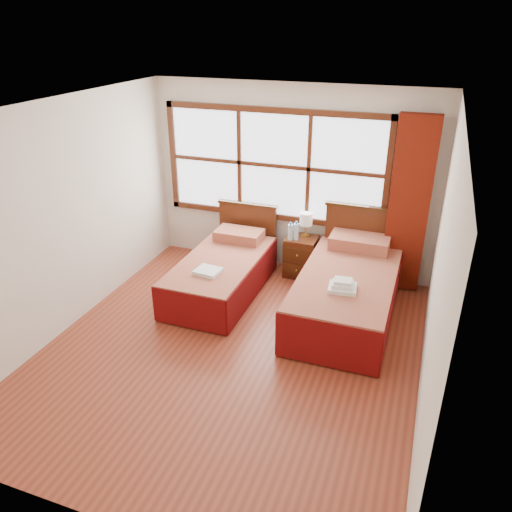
% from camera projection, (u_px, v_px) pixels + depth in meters
% --- Properties ---
extents(floor, '(4.50, 4.50, 0.00)m').
position_uv_depth(floor, '(231.00, 350.00, 5.55)').
color(floor, brown).
rests_on(floor, ground).
extents(ceiling, '(4.50, 4.50, 0.00)m').
position_uv_depth(ceiling, '(225.00, 110.00, 4.42)').
color(ceiling, white).
rests_on(ceiling, wall_back).
extents(wall_back, '(4.00, 0.00, 4.00)m').
position_uv_depth(wall_back, '(291.00, 180.00, 6.89)').
color(wall_back, silver).
rests_on(wall_back, floor).
extents(wall_left, '(0.00, 4.50, 4.50)m').
position_uv_depth(wall_left, '(64.00, 218.00, 5.60)').
color(wall_left, silver).
rests_on(wall_left, floor).
extents(wall_right, '(0.00, 4.50, 4.50)m').
position_uv_depth(wall_right, '(439.00, 275.00, 4.37)').
color(wall_right, silver).
rests_on(wall_right, floor).
extents(window, '(3.16, 0.06, 1.56)m').
position_uv_depth(window, '(274.00, 165.00, 6.85)').
color(window, white).
rests_on(window, wall_back).
extents(curtain, '(0.50, 0.16, 2.30)m').
position_uv_depth(curtain, '(409.00, 206.00, 6.34)').
color(curtain, maroon).
rests_on(curtain, wall_back).
extents(bed_left, '(0.97, 1.99, 0.93)m').
position_uv_depth(bed_left, '(223.00, 272.00, 6.63)').
color(bed_left, '#40230D').
rests_on(bed_left, floor).
extents(bed_right, '(1.12, 2.18, 1.09)m').
position_uv_depth(bed_right, '(348.00, 290.00, 6.09)').
color(bed_right, '#40230D').
rests_on(bed_right, floor).
extents(nightstand, '(0.43, 0.43, 0.57)m').
position_uv_depth(nightstand, '(301.00, 257.00, 7.04)').
color(nightstand, '#4F2311').
rests_on(nightstand, floor).
extents(towels_left, '(0.33, 0.29, 0.05)m').
position_uv_depth(towels_left, '(208.00, 271.00, 6.13)').
color(towels_left, white).
rests_on(towels_left, bed_left).
extents(towels_right, '(0.34, 0.30, 0.13)m').
position_uv_depth(towels_right, '(343.00, 286.00, 5.56)').
color(towels_right, white).
rests_on(towels_right, bed_right).
extents(lamp, '(0.17, 0.17, 0.34)m').
position_uv_depth(lamp, '(306.00, 220.00, 6.88)').
color(lamp, gold).
rests_on(lamp, nightstand).
extents(bottle_near, '(0.07, 0.07, 0.25)m').
position_uv_depth(bottle_near, '(290.00, 232.00, 6.82)').
color(bottle_near, '#C2E9FA').
rests_on(bottle_near, nightstand).
extents(bottle_far, '(0.07, 0.07, 0.26)m').
position_uv_depth(bottle_far, '(296.00, 231.00, 6.82)').
color(bottle_far, '#C2E9FA').
rests_on(bottle_far, nightstand).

